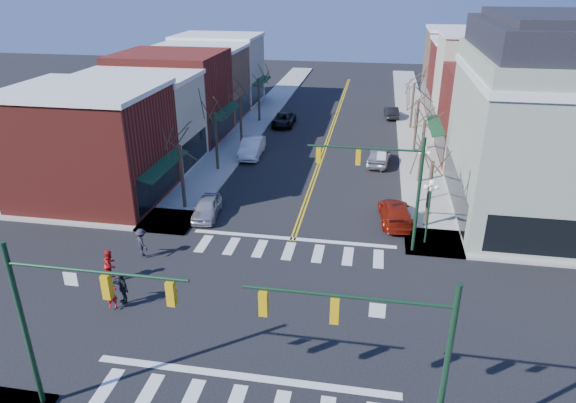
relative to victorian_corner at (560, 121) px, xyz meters
The scene contains 36 objects.
ground 22.95m from the victorian_corner, 138.69° to the right, with size 160.00×160.00×0.00m, color black.
sidewalk_left 26.67m from the victorian_corner, 167.71° to the left, with size 3.50×70.00×0.15m, color #9E9B93.
sidewalk_right 11.56m from the victorian_corner, 144.64° to the left, with size 3.50×70.00×0.15m, color #9E9B93.
bldg_left_brick_a 32.23m from the victorian_corner, behind, with size 10.00×8.50×8.00m, color maroon.
bldg_left_stucco_a 32.52m from the victorian_corner, behind, with size 10.00×7.00×7.50m, color #B9B399.
bldg_left_brick_b 34.62m from the victorian_corner, 157.89° to the left, with size 10.00×9.00×8.50m, color maroon.
bldg_left_tan 38.51m from the victorian_corner, 146.41° to the left, with size 10.00×7.50×7.80m, color #88644B.
bldg_left_stucco_b 43.26m from the victorian_corner, 137.82° to the left, with size 10.00×8.00×8.20m, color #B9B399.
bldg_right_brick_a 11.60m from the victorian_corner, 95.08° to the left, with size 10.00×8.50×8.00m, color maroon.
bldg_right_stucco 19.10m from the victorian_corner, 93.01° to the left, with size 10.00×7.00×10.00m, color #B9B399.
bldg_right_brick_b 26.63m from the victorian_corner, 92.16° to the left, with size 10.00×8.00×8.50m, color maroon.
bldg_right_tan 34.58m from the victorian_corner, 91.66° to the left, with size 10.00×8.00×9.00m, color #88644B.
victorian_corner is the anchor object (origin of this frame).
traffic_mast_near_left 31.14m from the victorian_corner, 135.19° to the right, with size 6.60×0.28×7.20m.
traffic_mast_near_right 24.56m from the victorian_corner, 116.57° to the right, with size 6.60×0.28×7.20m.
traffic_mast_far_right 13.20m from the victorian_corner, 147.05° to the right, with size 6.60×0.28×7.20m.
lamppost_corner 10.89m from the victorian_corner, 144.14° to the right, with size 0.36×0.36×4.33m.
lamppost_midblock 9.10m from the victorian_corner, behind, with size 0.36×0.36×4.33m.
tree_left_a 25.51m from the victorian_corner, behind, with size 0.24×0.24×4.76m, color #382B21.
tree_left_b 25.64m from the victorian_corner, 169.76° to the left, with size 0.24×0.24×5.04m, color #382B21.
tree_left_c 28.20m from the victorian_corner, 153.34° to the left, with size 0.24×0.24×4.55m, color #382B21.
tree_left_d 32.53m from the victorian_corner, 140.54° to the left, with size 0.24×0.24×4.90m, color #382B21.
tree_right_a 9.84m from the victorian_corner, 156.63° to the right, with size 0.24×0.24×4.62m, color #382B21.
tree_right_b 10.12m from the victorian_corner, 150.95° to the left, with size 0.24×0.24×5.18m, color #382B21.
tree_right_c 15.49m from the victorian_corner, 122.94° to the left, with size 0.24×0.24×4.83m, color #382B21.
tree_right_d 22.43m from the victorian_corner, 111.56° to the left, with size 0.24×0.24×4.97m, color #382B21.
car_left_near 24.09m from the victorian_corner, 168.87° to the right, with size 1.62×4.02×1.37m, color #BCBBC1.
car_left_mid 25.16m from the victorian_corner, 159.30° to the left, with size 1.78×5.10×1.68m, color white.
car_left_far 29.82m from the victorian_corner, 138.45° to the left, with size 2.22×4.81×1.34m, color black.
car_right_near 12.13m from the victorian_corner, 162.82° to the right, with size 1.99×4.90×1.42m, color maroon.
car_right_mid 15.30m from the victorian_corner, 143.42° to the left, with size 1.86×4.62×1.58m, color #BAB9BF.
car_right_far 27.49m from the victorian_corner, 112.11° to the left, with size 1.40×4.01×1.32m, color black.
pedestrian_red_a 29.35m from the victorian_corner, 146.95° to the right, with size 0.59×0.39×1.61m, color red.
pedestrian_red_b 29.23m from the victorian_corner, 152.49° to the right, with size 0.86×0.67×1.77m, color red.
pedestrian_dark_a 28.79m from the victorian_corner, 147.49° to the right, with size 0.99×0.41×1.70m, color black.
pedestrian_dark_b 27.60m from the victorian_corner, 157.05° to the right, with size 1.11×0.64×1.72m, color black.
Camera 1 is at (4.67, -20.67, 15.45)m, focal length 32.00 mm.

